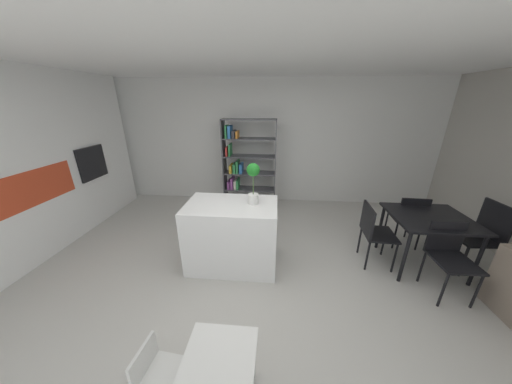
% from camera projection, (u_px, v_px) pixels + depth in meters
% --- Properties ---
extents(ground_plane, '(10.34, 10.34, 0.00)m').
position_uv_depth(ground_plane, '(251.00, 277.00, 3.13)').
color(ground_plane, beige).
extents(ceiling_slab, '(7.50, 5.51, 0.06)m').
position_uv_depth(ceiling_slab, '(248.00, 43.00, 2.16)').
color(ceiling_slab, white).
rests_on(ceiling_slab, ground_plane).
extents(back_partition, '(7.50, 0.06, 2.65)m').
position_uv_depth(back_partition, '(263.00, 143.00, 5.18)').
color(back_partition, silver).
rests_on(back_partition, ground_plane).
extents(cabinet_niche_splashback, '(0.01, 1.27, 0.48)m').
position_uv_depth(cabinet_niche_splashback, '(33.00, 188.00, 3.23)').
color(cabinet_niche_splashback, '#CC4223').
rests_on(cabinet_niche_splashback, ground_plane).
extents(built_in_oven, '(0.06, 0.61, 0.57)m').
position_uv_depth(built_in_oven, '(92.00, 163.00, 4.23)').
color(built_in_oven, black).
rests_on(built_in_oven, ground_plane).
extents(kitchen_island, '(1.21, 0.75, 0.92)m').
position_uv_depth(kitchen_island, '(232.00, 235.00, 3.25)').
color(kitchen_island, white).
rests_on(kitchen_island, ground_plane).
extents(potted_plant_on_island, '(0.17, 0.17, 0.54)m').
position_uv_depth(potted_plant_on_island, '(253.00, 180.00, 2.99)').
color(potted_plant_on_island, white).
rests_on(potted_plant_on_island, kitchen_island).
extents(open_bookshelf, '(1.10, 0.35, 1.86)m').
position_uv_depth(open_bookshelf, '(244.00, 164.00, 4.97)').
color(open_bookshelf, '#4C4C51').
rests_on(open_bookshelf, ground_plane).
extents(child_table, '(0.51, 0.51, 0.52)m').
position_uv_depth(child_table, '(220.00, 366.00, 1.67)').
color(child_table, white).
rests_on(child_table, ground_plane).
extents(child_chair_left, '(0.33, 0.33, 0.51)m').
position_uv_depth(child_chair_left, '(157.00, 372.00, 1.77)').
color(child_chair_left, silver).
rests_on(child_chair_left, ground_plane).
extents(dining_table, '(0.97, 0.87, 0.76)m').
position_uv_depth(dining_table, '(429.00, 222.00, 3.14)').
color(dining_table, black).
rests_on(dining_table, ground_plane).
extents(dining_chair_island_side, '(0.43, 0.48, 0.88)m').
position_uv_depth(dining_chair_island_side, '(373.00, 229.00, 3.25)').
color(dining_chair_island_side, black).
rests_on(dining_chair_island_side, ground_plane).
extents(dining_chair_near, '(0.43, 0.47, 0.87)m').
position_uv_depth(dining_chair_near, '(449.00, 252.00, 2.76)').
color(dining_chair_near, black).
rests_on(dining_chair_near, ground_plane).
extents(dining_chair_window_side, '(0.48, 0.48, 0.97)m').
position_uv_depth(dining_chair_window_side, '(483.00, 231.00, 3.12)').
color(dining_chair_window_side, black).
rests_on(dining_chair_window_side, ground_plane).
extents(dining_chair_far, '(0.42, 0.45, 0.87)m').
position_uv_depth(dining_chair_far, '(408.00, 216.00, 3.62)').
color(dining_chair_far, black).
rests_on(dining_chair_far, ground_plane).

